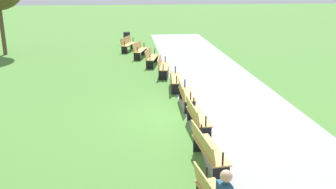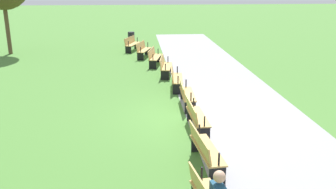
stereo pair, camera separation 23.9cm
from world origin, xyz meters
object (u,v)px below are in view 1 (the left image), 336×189
at_px(bench_0, 128,44).
at_px(bench_1, 139,50).
at_px(bench_4, 174,78).
at_px(trash_bin, 127,39).
at_px(bench_6, 196,115).
at_px(bench_7, 207,148).
at_px(bench_5, 185,93).
at_px(bench_3, 162,66).
at_px(bench_2, 151,57).

bearing_deg(bench_0, bench_1, 36.75).
distance_m(bench_4, trash_bin, 11.16).
height_order(bench_4, bench_6, same).
bearing_deg(bench_7, bench_4, 174.74).
xyz_separation_m(bench_0, bench_4, (8.82, 1.91, 0.00)).
relative_size(bench_4, bench_7, 1.00).
bearing_deg(bench_5, bench_7, 0.01).
bearing_deg(bench_5, bench_0, -167.77).
bearing_deg(bench_1, bench_3, 28.00).
bearing_deg(bench_6, bench_3, -178.26).
height_order(bench_2, bench_4, same).
bearing_deg(bench_2, bench_7, 15.76).
bearing_deg(bench_2, trash_bin, -156.60).
height_order(bench_6, trash_bin, trash_bin).
relative_size(bench_1, bench_6, 1.03).
bearing_deg(bench_7, bench_0, -178.27).
relative_size(bench_0, bench_5, 1.02).
distance_m(bench_7, trash_bin, 17.87).
height_order(bench_5, bench_6, same).
bearing_deg(trash_bin, bench_3, 10.96).
height_order(bench_2, bench_5, same).
distance_m(bench_2, bench_3, 2.26).
xyz_separation_m(bench_6, trash_bin, (-15.51, -2.11, -0.01)).
distance_m(bench_3, bench_7, 9.03).
bearing_deg(bench_5, trash_bin, -169.21).
relative_size(bench_1, bench_7, 1.01).
relative_size(bench_6, trash_bin, 1.93).
xyz_separation_m(bench_1, bench_4, (6.66, 1.23, 0.00)).
relative_size(bench_5, bench_6, 1.00).
bearing_deg(bench_0, bench_2, 35.00).
distance_m(bench_0, bench_6, 13.49).
bearing_deg(bench_1, bench_4, 26.25).
bearing_deg(bench_2, bench_3, 22.75).
distance_m(bench_1, bench_4, 6.78).
distance_m(bench_4, bench_7, 6.78).
height_order(bench_0, trash_bin, trash_bin).
bearing_deg(bench_1, trash_bin, -154.56).
bearing_deg(bench_4, bench_3, -167.76).
bearing_deg(bench_5, bench_4, -174.75).
distance_m(bench_4, bench_5, 2.26).
distance_m(bench_5, bench_7, 4.52).
relative_size(bench_0, bench_7, 1.01).
bearing_deg(bench_4, bench_0, -162.52).
xyz_separation_m(bench_1, bench_5, (8.92, 1.37, 0.00)).
distance_m(bench_3, bench_5, 4.52).
height_order(bench_2, trash_bin, trash_bin).
height_order(bench_3, bench_7, same).
bearing_deg(bench_1, bench_6, 22.76).
distance_m(bench_1, bench_3, 4.52).
xyz_separation_m(bench_4, bench_7, (6.78, 0.00, 0.00)).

